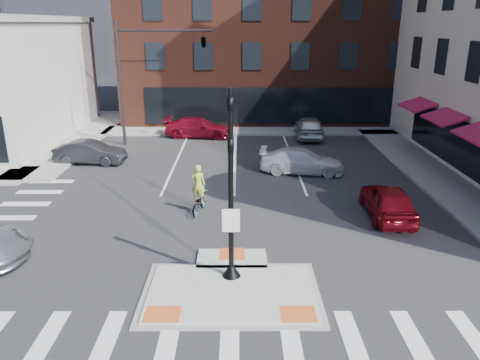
{
  "coord_description": "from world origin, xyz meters",
  "views": [
    {
      "loc": [
        0.25,
        -12.88,
        7.83
      ],
      "look_at": [
        0.29,
        4.47,
        2.0
      ],
      "focal_mm": 35.0,
      "sensor_mm": 36.0,
      "label": 1
    }
  ],
  "objects_px": {
    "red_sedan": "(388,201)",
    "bg_car_silver": "(309,127)",
    "cyclist": "(199,197)",
    "bg_car_dark": "(90,152)",
    "white_pickup": "(302,161)",
    "bg_car_red": "(198,128)"
  },
  "relations": [
    {
      "from": "white_pickup",
      "to": "bg_car_red",
      "type": "distance_m",
      "value": 10.62
    },
    {
      "from": "white_pickup",
      "to": "cyclist",
      "type": "relative_size",
      "value": 2.12
    },
    {
      "from": "bg_car_dark",
      "to": "bg_car_silver",
      "type": "xyz_separation_m",
      "value": [
        13.72,
        6.47,
        0.11
      ]
    },
    {
      "from": "white_pickup",
      "to": "bg_car_dark",
      "type": "height_order",
      "value": "bg_car_dark"
    },
    {
      "from": "bg_car_red",
      "to": "cyclist",
      "type": "distance_m",
      "value": 14.27
    },
    {
      "from": "cyclist",
      "to": "red_sedan",
      "type": "bearing_deg",
      "value": -171.25
    },
    {
      "from": "bg_car_dark",
      "to": "bg_car_red",
      "type": "xyz_separation_m",
      "value": [
        5.79,
        6.69,
        0.03
      ]
    },
    {
      "from": "white_pickup",
      "to": "bg_car_silver",
      "type": "height_order",
      "value": "bg_car_silver"
    },
    {
      "from": "bg_car_dark",
      "to": "bg_car_silver",
      "type": "height_order",
      "value": "bg_car_silver"
    },
    {
      "from": "bg_car_silver",
      "to": "bg_car_dark",
      "type": "bearing_deg",
      "value": 28.05
    },
    {
      "from": "bg_car_dark",
      "to": "cyclist",
      "type": "bearing_deg",
      "value": -130.83
    },
    {
      "from": "red_sedan",
      "to": "bg_car_silver",
      "type": "xyz_separation_m",
      "value": [
        -1.28,
        14.51,
        0.07
      ]
    },
    {
      "from": "white_pickup",
      "to": "bg_car_red",
      "type": "height_order",
      "value": "bg_car_red"
    },
    {
      "from": "red_sedan",
      "to": "bg_car_silver",
      "type": "distance_m",
      "value": 14.56
    },
    {
      "from": "bg_car_silver",
      "to": "cyclist",
      "type": "height_order",
      "value": "cyclist"
    },
    {
      "from": "white_pickup",
      "to": "cyclist",
      "type": "distance_m",
      "value": 7.72
    },
    {
      "from": "red_sedan",
      "to": "bg_car_silver",
      "type": "relative_size",
      "value": 0.92
    },
    {
      "from": "red_sedan",
      "to": "cyclist",
      "type": "xyz_separation_m",
      "value": [
        -8.03,
        0.51,
        0.01
      ]
    },
    {
      "from": "white_pickup",
      "to": "cyclist",
      "type": "height_order",
      "value": "cyclist"
    },
    {
      "from": "white_pickup",
      "to": "bg_car_dark",
      "type": "bearing_deg",
      "value": 89.77
    },
    {
      "from": "red_sedan",
      "to": "white_pickup",
      "type": "bearing_deg",
      "value": -63.27
    },
    {
      "from": "white_pickup",
      "to": "bg_car_dark",
      "type": "relative_size",
      "value": 1.12
    }
  ]
}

